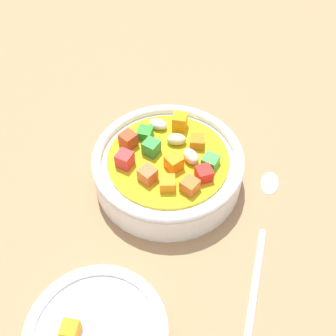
% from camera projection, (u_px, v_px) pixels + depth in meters
% --- Properties ---
extents(ground_plane, '(1.40, 1.40, 0.02)m').
position_uv_depth(ground_plane, '(168.00, 184.00, 0.55)').
color(ground_plane, '#9E754F').
extents(soup_bowl_main, '(0.19, 0.19, 0.06)m').
position_uv_depth(soup_bowl_main, '(168.00, 166.00, 0.52)').
color(soup_bowl_main, white).
rests_on(soup_bowl_main, ground_plane).
extents(spoon, '(0.05, 0.23, 0.01)m').
position_uv_depth(spoon, '(263.00, 233.00, 0.49)').
color(spoon, silver).
rests_on(spoon, ground_plane).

